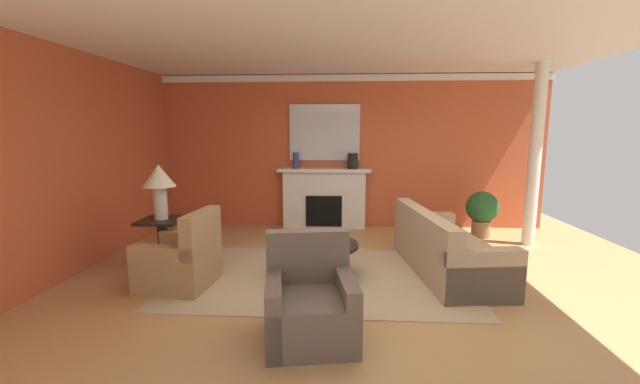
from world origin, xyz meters
name	(u,v)px	position (x,y,z in m)	size (l,w,h in m)	color
ground_plane	(342,285)	(0.00, 0.00, 0.00)	(9.24, 9.24, 0.00)	tan
wall_fireplace	(344,152)	(0.00, 3.15, 1.48)	(7.71, 0.12, 2.97)	#C65633
wall_window	(69,163)	(-3.61, 0.30, 1.48)	(0.12, 6.78, 2.97)	#C65633
ceiling_panel	(344,38)	(0.00, 0.30, 3.00)	(7.71, 6.78, 0.06)	white
crown_moulding	(344,78)	(0.00, 3.07, 2.89)	(7.71, 0.08, 0.12)	white
area_rug	(320,276)	(-0.29, 0.28, 0.01)	(3.77, 2.39, 0.01)	tan
fireplace	(324,200)	(-0.37, 2.94, 0.56)	(1.80, 0.35, 1.17)	white
mantel_mirror	(325,133)	(-0.37, 3.06, 1.86)	(1.37, 0.04, 1.08)	silver
sofa	(445,251)	(1.37, 0.52, 0.30)	(1.17, 2.20, 0.85)	tan
armchair_near_window	(182,262)	(-1.97, -0.14, 0.31)	(0.87, 0.87, 0.95)	#9E7A4C
armchair_facing_fireplace	(310,306)	(-0.29, -1.26, 0.31)	(0.92, 0.92, 0.95)	brown
coffee_table	(320,252)	(-0.29, 0.28, 0.34)	(1.00, 1.00, 0.45)	black
side_table	(163,240)	(-2.49, 0.47, 0.40)	(0.56, 0.56, 0.70)	black
table_lamp	(159,181)	(-2.49, 0.47, 1.22)	(0.44, 0.44, 0.75)	beige
vase_mantel_left	(296,161)	(-0.92, 2.89, 1.33)	(0.12, 0.12, 0.31)	navy
vase_mantel_right	(353,161)	(0.18, 2.89, 1.32)	(0.20, 0.20, 0.30)	black
book_red_cover	(318,240)	(-0.31, 0.32, 0.47)	(0.22, 0.17, 0.05)	navy
book_art_folio	(320,240)	(-0.29, 0.15, 0.53)	(0.19, 0.18, 0.06)	tan
book_small_novel	(316,236)	(-0.33, 0.15, 0.59)	(0.25, 0.18, 0.06)	navy
potted_plant	(482,210)	(2.48, 2.39, 0.49)	(0.56, 0.56, 0.83)	#A8754C
column_white	(535,156)	(3.12, 1.96, 1.48)	(0.20, 0.20, 2.97)	white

